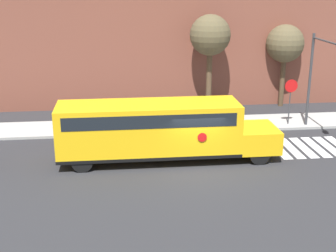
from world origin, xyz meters
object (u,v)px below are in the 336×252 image
at_px(school_bus, 157,128).
at_px(stop_sign, 290,95).
at_px(tree_near_sidewalk, 285,44).
at_px(traffic_light, 320,69).
at_px(tree_far_sidewalk, 210,36).

bearing_deg(school_bus, stop_sign, 28.91).
xyz_separation_m(school_bus, stop_sign, (8.53, 4.71, 0.29)).
relative_size(school_bus, tree_near_sidewalk, 1.90).
bearing_deg(tree_near_sidewalk, traffic_light, -91.26).
bearing_deg(traffic_light, tree_far_sidewalk, 135.31).
height_order(stop_sign, traffic_light, traffic_light).
distance_m(school_bus, stop_sign, 9.75).
relative_size(tree_near_sidewalk, tree_far_sidewalk, 0.88).
bearing_deg(tree_near_sidewalk, stop_sign, -103.88).
relative_size(stop_sign, tree_near_sidewalk, 0.51).
relative_size(stop_sign, tree_far_sidewalk, 0.45).
distance_m(tree_near_sidewalk, tree_far_sidewalk, 5.59).
distance_m(school_bus, tree_far_sidewalk, 10.04).
xyz_separation_m(stop_sign, traffic_light, (1.03, -1.53, 1.83)).
xyz_separation_m(traffic_light, tree_near_sidewalk, (0.14, 6.25, 0.56)).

